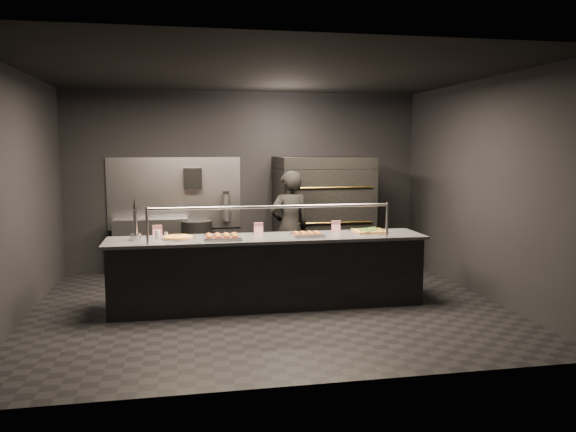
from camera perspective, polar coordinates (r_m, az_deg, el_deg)
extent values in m
plane|color=black|center=(7.46, -1.99, -9.11)|extent=(6.00, 6.00, 0.00)
plane|color=black|center=(7.22, -2.10, 14.41)|extent=(6.00, 6.00, 0.00)
cube|color=black|center=(9.66, -4.31, 3.61)|extent=(6.00, 0.04, 3.00)
cube|color=black|center=(4.74, 2.58, 0.10)|extent=(6.00, 0.04, 3.00)
cube|color=black|center=(7.35, -25.83, 1.87)|extent=(0.04, 5.00, 3.00)
cube|color=black|center=(8.20, 19.19, 2.64)|extent=(0.04, 5.00, 3.00)
cube|color=#99999E|center=(9.59, -11.43, 2.27)|extent=(2.20, 0.02, 1.20)
cube|color=black|center=(7.35, -2.01, -5.81)|extent=(4.00, 0.70, 0.88)
cube|color=#3A3A3F|center=(7.26, -2.02, -2.27)|extent=(4.10, 0.78, 0.04)
cylinder|color=#99999E|center=(6.85, -14.13, -0.95)|extent=(0.03, 0.03, 0.45)
cylinder|color=#99999E|center=(7.32, 10.03, -0.36)|extent=(0.03, 0.03, 0.45)
cylinder|color=#99999E|center=(6.91, -1.66, 0.94)|extent=(3.00, 0.04, 0.04)
cube|color=black|center=(9.44, 3.45, -3.81)|extent=(1.50, 1.15, 0.60)
cube|color=black|center=(9.34, 3.48, -0.19)|extent=(1.50, 1.20, 0.55)
cube|color=black|center=(9.29, 3.50, 3.18)|extent=(1.50, 1.20, 0.55)
cube|color=black|center=(9.27, 3.52, 5.46)|extent=(1.50, 1.20, 0.18)
cylinder|color=gold|center=(8.75, 4.48, -0.69)|extent=(1.30, 0.02, 0.02)
cylinder|color=gold|center=(8.69, 4.51, 2.90)|extent=(1.30, 0.02, 0.02)
cube|color=#99999E|center=(9.55, -13.72, -2.95)|extent=(1.20, 0.35, 0.90)
cube|color=black|center=(9.49, -9.66, 3.77)|extent=(0.30, 0.20, 0.35)
cylinder|color=#B2B2B7|center=(9.56, -6.30, 0.85)|extent=(0.14, 0.14, 0.45)
cube|color=black|center=(9.54, -6.32, 2.34)|extent=(0.10, 0.06, 0.06)
cylinder|color=silver|center=(7.24, -15.20, -2.06)|extent=(0.14, 0.14, 0.08)
cylinder|color=silver|center=(7.21, -15.25, -0.67)|extent=(0.05, 0.05, 0.35)
cylinder|color=silver|center=(7.12, -15.34, 0.50)|extent=(0.02, 0.10, 0.02)
cone|color=black|center=(7.18, -15.31, 1.27)|extent=(0.05, 0.05, 0.14)
cylinder|color=silver|center=(7.23, -11.12, -2.22)|extent=(0.44, 0.44, 0.01)
cylinder|color=#B6763A|center=(7.23, -11.12, -2.12)|extent=(0.38, 0.38, 0.02)
cylinder|color=gold|center=(7.23, -11.12, -2.03)|extent=(0.34, 0.34, 0.01)
cube|color=silver|center=(7.09, -6.70, -2.28)|extent=(0.48, 0.36, 0.02)
ellipsoid|color=#AF5B25|center=(7.00, -7.97, -2.12)|extent=(0.09, 0.09, 0.06)
ellipsoid|color=#AF5B25|center=(7.15, -8.03, -1.93)|extent=(0.09, 0.09, 0.06)
ellipsoid|color=#AF5B25|center=(7.01, -7.10, -2.10)|extent=(0.09, 0.09, 0.06)
ellipsoid|color=#AF5B25|center=(7.16, -7.18, -1.91)|extent=(0.09, 0.09, 0.06)
ellipsoid|color=#AF5B25|center=(7.01, -6.23, -2.08)|extent=(0.09, 0.09, 0.06)
ellipsoid|color=#AF5B25|center=(7.17, -6.33, -1.88)|extent=(0.09, 0.09, 0.06)
ellipsoid|color=#AF5B25|center=(7.02, -5.36, -2.06)|extent=(0.09, 0.09, 0.06)
ellipsoid|color=#AF5B25|center=(7.18, -5.48, -1.86)|extent=(0.09, 0.09, 0.06)
cube|color=silver|center=(7.28, 1.96, -2.00)|extent=(0.44, 0.35, 0.02)
ellipsoid|color=#AF5B25|center=(7.18, 1.01, -1.88)|extent=(0.07, 0.07, 0.05)
ellipsoid|color=#AF5B25|center=(7.31, 0.80, -1.73)|extent=(0.07, 0.07, 0.05)
ellipsoid|color=#AF5B25|center=(7.20, 1.72, -1.86)|extent=(0.07, 0.07, 0.05)
ellipsoid|color=#AF5B25|center=(7.33, 1.50, -1.70)|extent=(0.07, 0.07, 0.05)
ellipsoid|color=#AF5B25|center=(7.22, 2.43, -1.84)|extent=(0.07, 0.07, 0.05)
ellipsoid|color=#AF5B25|center=(7.35, 2.19, -1.68)|extent=(0.07, 0.07, 0.05)
ellipsoid|color=#AF5B25|center=(7.24, 3.13, -1.82)|extent=(0.07, 0.07, 0.05)
ellipsoid|color=#AF5B25|center=(7.37, 2.88, -1.66)|extent=(0.07, 0.07, 0.05)
cylinder|color=silver|center=(7.67, 8.29, -1.64)|extent=(0.51, 0.51, 0.01)
cube|color=#B6763A|center=(7.66, 8.29, -1.52)|extent=(0.41, 0.37, 0.02)
cube|color=gold|center=(7.66, 8.29, -1.43)|extent=(0.39, 0.35, 0.01)
cube|color=#489933|center=(7.66, 8.29, -1.37)|extent=(0.37, 0.33, 0.01)
cylinder|color=silver|center=(7.28, -13.12, -1.83)|extent=(0.06, 0.06, 0.11)
cylinder|color=silver|center=(7.28, -12.28, -1.90)|extent=(0.05, 0.05, 0.09)
cube|color=white|center=(7.44, -13.13, -1.47)|extent=(0.12, 0.04, 0.15)
cube|color=white|center=(7.51, -3.01, -1.23)|extent=(0.12, 0.04, 0.15)
cube|color=white|center=(7.72, 4.89, -1.01)|extent=(0.12, 0.04, 0.15)
cylinder|color=black|center=(9.45, -9.26, -3.06)|extent=(0.52, 0.52, 0.86)
imported|color=black|center=(8.44, 0.15, -1.23)|extent=(0.70, 0.54, 1.72)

